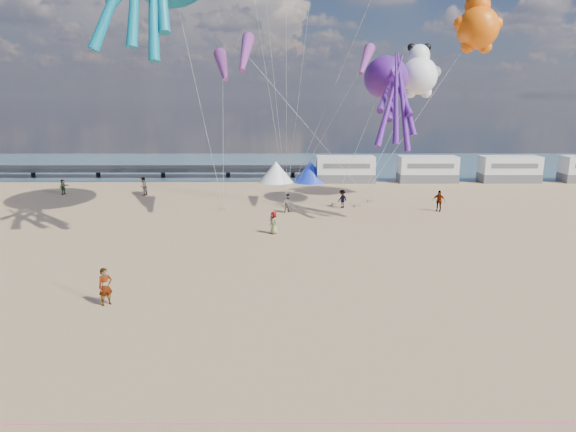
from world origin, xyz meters
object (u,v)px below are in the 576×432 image
(motorhome_2, at_px, (510,169))
(kite_octopus_purple, at_px, (386,78))
(beachgoer_3, at_px, (439,201))
(windsock_left, at_px, (223,66))
(sandbag_d, at_px, (370,201))
(standing_person, at_px, (105,287))
(sandbag_c, at_px, (357,206))
(windsock_right, at_px, (366,60))
(sandbag_e, at_px, (287,202))
(kite_panda, at_px, (419,76))
(tent_white, at_px, (276,172))
(beachgoer_7, at_px, (143,186))
(kite_teddy_orange, at_px, (478,28))
(sandbag_b, at_px, (334,204))
(beachgoer_4, at_px, (63,187))
(windsock_mid, at_px, (245,53))
(sandbag_a, at_px, (224,209))
(motorhome_0, at_px, (345,169))
(beachgoer_0, at_px, (274,223))
(beachgoer_2, at_px, (342,199))
(tent_blue, at_px, (311,172))
(motorhome_1, at_px, (427,169))

(motorhome_2, bearing_deg, kite_octopus_purple, -140.30)
(beachgoer_3, bearing_deg, motorhome_2, 82.23)
(windsock_left, bearing_deg, sandbag_d, 7.60)
(standing_person, bearing_deg, sandbag_d, 15.30)
(sandbag_c, xyz_separation_m, windsock_right, (-0.24, -3.54, 12.32))
(sandbag_e, relative_size, kite_panda, 0.09)
(motorhome_2, xyz_separation_m, tent_white, (-27.00, 0.00, -0.30))
(beachgoer_3, relative_size, sandbag_e, 3.69)
(beachgoer_7, xyz_separation_m, kite_teddy_orange, (30.53, -4.83, 14.40))
(tent_white, distance_m, beachgoer_3, 21.13)
(motorhome_2, xyz_separation_m, sandbag_b, (-21.45, -13.11, -1.39))
(beachgoer_7, distance_m, windsock_right, 25.19)
(beachgoer_3, bearing_deg, beachgoer_4, -161.14)
(standing_person, xyz_separation_m, sandbag_d, (16.50, 24.24, -0.81))
(windsock_mid, bearing_deg, sandbag_a, 123.16)
(sandbag_e, bearing_deg, beachgoer_3, -15.49)
(tent_white, height_order, sandbag_d, tent_white)
(windsock_left, bearing_deg, motorhome_0, 42.48)
(beachgoer_0, distance_m, kite_panda, 19.66)
(beachgoer_2, relative_size, windsock_right, 0.36)
(motorhome_2, xyz_separation_m, beachgoer_4, (-48.37, -7.57, -0.73))
(tent_blue, height_order, kite_panda, kite_panda)
(tent_blue, distance_m, kite_octopus_purple, 18.49)
(sandbag_e, bearing_deg, windsock_right, -41.14)
(windsock_right, bearing_deg, windsock_left, -169.92)
(tent_blue, xyz_separation_m, standing_person, (-11.44, -35.80, -0.28))
(kite_panda, bearing_deg, beachgoer_2, -171.58)
(kite_panda, bearing_deg, tent_white, 129.16)
(beachgoer_0, distance_m, sandbag_e, 11.04)
(beachgoer_3, relative_size, beachgoer_4, 1.20)
(windsock_right, bearing_deg, sandbag_a, -174.03)
(kite_teddy_orange, relative_size, windsock_left, 0.90)
(sandbag_d, xyz_separation_m, kite_octopus_purple, (0.42, -2.98, 11.11))
(sandbag_b, relative_size, kite_octopus_purple, 0.05)
(tent_white, relative_size, windsock_left, 0.60)
(sandbag_b, distance_m, sandbag_c, 2.13)
(beachgoer_0, bearing_deg, windsock_right, 97.61)
(motorhome_2, relative_size, sandbag_b, 13.20)
(motorhome_1, xyz_separation_m, beachgoer_2, (-11.35, -14.06, -0.69))
(sandbag_a, relative_size, sandbag_d, 1.00)
(sandbag_d, bearing_deg, motorhome_1, 53.89)
(tent_white, height_order, beachgoer_3, tent_white)
(motorhome_0, height_order, windsock_left, windsock_left)
(beachgoer_4, xyz_separation_m, windsock_mid, (19.49, -11.20, 12.07))
(beachgoer_3, distance_m, windsock_mid, 20.37)
(beachgoer_3, height_order, sandbag_a, beachgoer_3)
(standing_person, height_order, sandbag_a, standing_person)
(kite_teddy_orange, bearing_deg, beachgoer_3, -161.85)
(beachgoer_3, distance_m, sandbag_a, 18.68)
(kite_teddy_orange, xyz_separation_m, windsock_mid, (-19.28, -5.78, -2.48))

